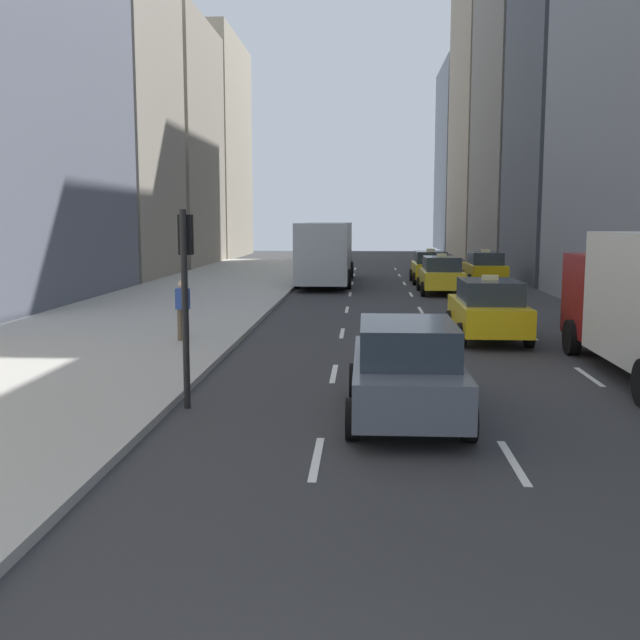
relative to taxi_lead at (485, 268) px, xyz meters
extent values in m
cube|color=#ADAAA3|center=(-13.80, -10.58, -0.81)|extent=(8.00, 66.00, 0.15)
cube|color=white|center=(-7.00, -29.58, -0.87)|extent=(0.12, 2.00, 0.01)
cube|color=white|center=(-7.00, -23.58, -0.87)|extent=(0.12, 2.00, 0.01)
cube|color=white|center=(-7.00, -17.58, -0.87)|extent=(0.12, 2.00, 0.01)
cube|color=white|center=(-7.00, -11.58, -0.87)|extent=(0.12, 2.00, 0.01)
cube|color=white|center=(-7.00, -5.58, -0.87)|extent=(0.12, 2.00, 0.01)
cube|color=white|center=(-7.00, 0.42, -0.87)|extent=(0.12, 2.00, 0.01)
cube|color=white|center=(-7.00, 6.42, -0.87)|extent=(0.12, 2.00, 0.01)
cube|color=white|center=(-7.00, 12.42, -0.87)|extent=(0.12, 2.00, 0.01)
cube|color=white|center=(-4.20, -29.58, -0.87)|extent=(0.12, 2.00, 0.01)
cube|color=white|center=(-4.20, -23.58, -0.87)|extent=(0.12, 2.00, 0.01)
cube|color=white|center=(-4.20, -17.58, -0.87)|extent=(0.12, 2.00, 0.01)
cube|color=white|center=(-4.20, -11.58, -0.87)|extent=(0.12, 2.00, 0.01)
cube|color=white|center=(-4.20, -5.58, -0.87)|extent=(0.12, 2.00, 0.01)
cube|color=white|center=(-4.20, 0.42, -0.87)|extent=(0.12, 2.00, 0.01)
cube|color=white|center=(-4.20, 6.42, -0.87)|extent=(0.12, 2.00, 0.01)
cube|color=white|center=(-4.20, 12.42, -0.87)|extent=(0.12, 2.00, 0.01)
cube|color=white|center=(-1.40, -23.58, -0.87)|extent=(0.12, 2.00, 0.01)
cube|color=white|center=(-1.40, -17.58, -0.87)|extent=(0.12, 2.00, 0.01)
cube|color=white|center=(-1.40, -11.58, -0.87)|extent=(0.12, 2.00, 0.01)
cube|color=white|center=(-1.40, -5.58, -0.87)|extent=(0.12, 2.00, 0.01)
cube|color=white|center=(-1.40, 0.42, -0.87)|extent=(0.12, 2.00, 0.01)
cube|color=white|center=(-1.40, 6.42, -0.87)|extent=(0.12, 2.00, 0.01)
cube|color=white|center=(-1.40, 12.42, -0.87)|extent=(0.12, 2.00, 0.01)
cube|color=gray|center=(-20.80, 2.93, 13.07)|extent=(6.00, 10.06, 27.91)
cube|color=gray|center=(-20.80, 15.21, 7.94)|extent=(6.00, 12.60, 17.65)
cube|color=#A89E89|center=(-20.80, 29.32, 8.92)|extent=(6.00, 14.39, 19.59)
cube|color=#4C515B|center=(5.20, 3.26, 13.04)|extent=(6.00, 10.34, 27.85)
cube|color=slate|center=(5.20, 16.41, 15.42)|extent=(6.00, 14.15, 32.59)
cube|color=gray|center=(5.20, 32.31, 17.51)|extent=(6.00, 15.74, 36.78)
cube|color=gray|center=(5.20, 48.23, 9.47)|extent=(6.00, 14.25, 20.70)
cube|color=yellow|center=(0.00, 0.07, -0.17)|extent=(1.80, 4.40, 0.76)
cube|color=#28333D|center=(0.00, -0.19, 0.53)|extent=(1.58, 2.29, 0.64)
cube|color=#F2E599|center=(0.00, -0.19, 0.92)|extent=(0.44, 0.20, 0.14)
cylinder|color=black|center=(-0.90, 1.43, -0.55)|extent=(0.22, 0.66, 0.66)
cylinder|color=black|center=(0.90, 1.43, -0.55)|extent=(0.22, 0.66, 0.66)
cylinder|color=black|center=(-0.90, -1.29, -0.55)|extent=(0.22, 0.66, 0.66)
cylinder|color=black|center=(0.90, -1.29, -0.55)|extent=(0.22, 0.66, 0.66)
cube|color=yellow|center=(-2.80, -4.99, -0.17)|extent=(1.80, 4.40, 0.76)
cube|color=#28333D|center=(-2.80, -5.25, 0.53)|extent=(1.58, 2.29, 0.64)
cube|color=#F2E599|center=(-2.80, -5.25, 0.92)|extent=(0.44, 0.20, 0.14)
cylinder|color=black|center=(-3.70, -3.62, -0.55)|extent=(0.22, 0.66, 0.66)
cylinder|color=black|center=(-1.90, -3.62, -0.55)|extent=(0.22, 0.66, 0.66)
cylinder|color=black|center=(-3.70, -6.35, -0.55)|extent=(0.22, 0.66, 0.66)
cylinder|color=black|center=(-1.90, -6.35, -0.55)|extent=(0.22, 0.66, 0.66)
cube|color=yellow|center=(-2.80, 0.89, -0.17)|extent=(1.80, 4.40, 0.76)
cube|color=#28333D|center=(-2.80, 0.63, 0.53)|extent=(1.58, 2.29, 0.64)
cube|color=#F2E599|center=(-2.80, 0.63, 0.92)|extent=(0.44, 0.20, 0.14)
cylinder|color=black|center=(-3.70, 2.25, -0.55)|extent=(0.22, 0.66, 0.66)
cylinder|color=black|center=(-1.90, 2.25, -0.55)|extent=(0.22, 0.66, 0.66)
cylinder|color=black|center=(-3.70, -0.47, -0.55)|extent=(0.22, 0.66, 0.66)
cylinder|color=black|center=(-1.90, -0.47, -0.55)|extent=(0.22, 0.66, 0.66)
cube|color=yellow|center=(-2.80, -18.44, -0.17)|extent=(1.80, 4.40, 0.76)
cube|color=#28333D|center=(-2.80, -18.71, 0.53)|extent=(1.58, 2.29, 0.64)
cube|color=#F2E599|center=(-2.80, -18.71, 0.92)|extent=(0.44, 0.20, 0.14)
cylinder|color=black|center=(-3.70, -17.08, -0.55)|extent=(0.22, 0.66, 0.66)
cylinder|color=black|center=(-1.90, -17.08, -0.55)|extent=(0.22, 0.66, 0.66)
cylinder|color=black|center=(-3.70, -19.81, -0.55)|extent=(0.22, 0.66, 0.66)
cylinder|color=black|center=(-1.90, -19.81, -0.55)|extent=(0.22, 0.66, 0.66)
cube|color=#565B66|center=(-5.60, -27.18, -0.18)|extent=(1.80, 4.61, 0.74)
cube|color=#28333D|center=(-5.60, -27.46, 0.50)|extent=(1.58, 2.40, 0.64)
cylinder|color=black|center=(-6.50, -25.75, -0.55)|extent=(0.22, 0.66, 0.66)
cylinder|color=black|center=(-4.70, -25.75, -0.55)|extent=(0.22, 0.66, 0.66)
cylinder|color=black|center=(-6.50, -28.61, -0.55)|extent=(0.22, 0.66, 0.66)
cylinder|color=black|center=(-4.70, -28.61, -0.55)|extent=(0.22, 0.66, 0.66)
cube|color=#B7BCC1|center=(-8.40, 0.21, 0.92)|extent=(2.50, 11.60, 2.90)
cube|color=#28333D|center=(-8.40, 5.96, 1.27)|extent=(2.30, 0.12, 1.40)
cube|color=#28333D|center=(-9.61, 0.21, 1.27)|extent=(0.08, 9.86, 1.10)
cube|color=yellow|center=(-8.40, 5.96, 2.17)|extent=(1.50, 0.10, 0.36)
cylinder|color=black|center=(-9.65, 3.80, -0.38)|extent=(0.30, 1.00, 1.00)
cylinder|color=black|center=(-7.15, 3.80, -0.38)|extent=(0.30, 1.00, 1.00)
cylinder|color=black|center=(-9.65, -2.98, -0.38)|extent=(0.30, 1.00, 1.00)
cylinder|color=black|center=(-7.15, -2.98, -0.38)|extent=(0.30, 1.00, 1.00)
cube|color=maroon|center=(0.00, -20.84, 0.62)|extent=(2.10, 2.40, 2.10)
cube|color=#28333D|center=(0.00, -19.69, 0.92)|extent=(1.90, 0.10, 0.90)
cylinder|color=black|center=(-1.05, -20.84, -0.43)|extent=(0.28, 0.90, 0.90)
cylinder|color=brown|center=(-11.35, -20.08, -0.30)|extent=(0.14, 0.14, 0.86)
cylinder|color=brown|center=(-11.17, -20.08, -0.30)|extent=(0.14, 0.14, 0.86)
cube|color=#2D4CA5|center=(-11.26, -20.08, 0.41)|extent=(0.36, 0.22, 0.56)
sphere|color=beige|center=(-11.26, -20.08, 0.81)|extent=(0.22, 0.22, 0.22)
cylinder|color=black|center=(-9.55, -26.80, 0.92)|extent=(0.12, 0.12, 3.60)
cube|color=black|center=(-9.55, -26.62, 2.27)|extent=(0.24, 0.20, 0.72)
sphere|color=red|center=(-9.55, -26.51, 2.50)|extent=(0.14, 0.14, 0.14)
sphere|color=#4C3F14|center=(-9.55, -26.51, 2.27)|extent=(0.14, 0.14, 0.14)
sphere|color=#198C2D|center=(-9.55, -26.51, 2.04)|extent=(0.14, 0.14, 0.14)
camera|label=1|loc=(-6.33, -39.97, 2.54)|focal=42.00mm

